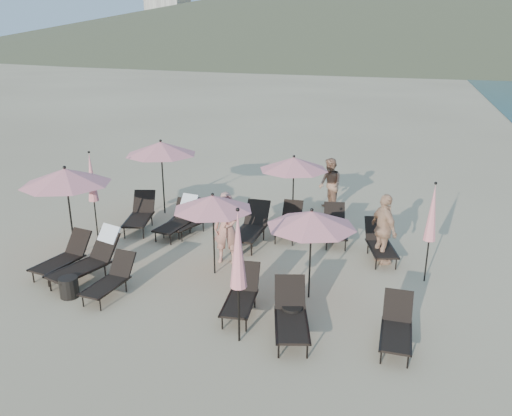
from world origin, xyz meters
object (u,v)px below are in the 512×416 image
(lounger_4, at_px, (291,314))
(umbrella_open_3, at_px, (161,148))
(umbrella_closed_0, at_px, (238,251))
(side_table_0, at_px, (69,287))
(lounger_12, at_px, (179,218))
(beachgoer_a, at_px, (227,228))
(lounger_9, at_px, (251,226))
(lounger_5, at_px, (397,326))
(lounger_11, at_px, (380,242))
(umbrella_open_4, at_px, (294,164))
(umbrella_open_0, at_px, (66,177))
(umbrella_open_1, at_px, (213,203))
(lounger_7, at_px, (192,219))
(lounger_13, at_px, (335,226))
(lounger_0, at_px, (64,256))
(umbrella_closed_1, at_px, (432,213))
(beachgoer_c, at_px, (384,229))
(umbrella_closed_2, at_px, (92,178))
(beachgoer_b, at_px, (330,185))
(side_table_1, at_px, (292,316))
(lounger_6, at_px, (140,214))
(lounger_1, at_px, (90,258))
(lounger_3, at_px, (241,294))
(lounger_2, at_px, (111,279))
(lounger_10, at_px, (289,222))
(lounger_8, at_px, (179,218))
(umbrella_open_2, at_px, (312,219))

(lounger_4, xyz_separation_m, umbrella_open_3, (-5.79, 5.76, 1.75))
(umbrella_closed_0, height_order, side_table_0, umbrella_closed_0)
(lounger_12, bearing_deg, beachgoer_a, -27.15)
(lounger_9, bearing_deg, beachgoer_a, -98.00)
(side_table_0, height_order, beachgoer_a, beachgoer_a)
(lounger_5, xyz_separation_m, lounger_11, (-0.63, 4.01, 0.04))
(lounger_5, bearing_deg, umbrella_open_4, 119.79)
(lounger_9, height_order, umbrella_open_0, umbrella_open_0)
(umbrella_open_1, bearing_deg, lounger_7, 125.88)
(lounger_13, relative_size, umbrella_open_1, 0.83)
(umbrella_open_0, bearing_deg, lounger_0, -65.23)
(umbrella_closed_1, bearing_deg, umbrella_open_0, -171.76)
(lounger_0, bearing_deg, beachgoer_a, 35.65)
(lounger_4, distance_m, lounger_13, 5.12)
(umbrella_closed_1, relative_size, beachgoer_c, 1.33)
(umbrella_open_0, height_order, umbrella_closed_2, umbrella_closed_2)
(lounger_0, distance_m, lounger_7, 3.91)
(lounger_4, bearing_deg, beachgoer_b, 77.57)
(lounger_0, height_order, umbrella_closed_1, umbrella_closed_1)
(lounger_4, relative_size, side_table_1, 4.13)
(side_table_0, bearing_deg, lounger_7, 78.32)
(lounger_5, relative_size, umbrella_open_4, 0.66)
(umbrella_closed_0, bearing_deg, lounger_4, 30.42)
(lounger_4, relative_size, umbrella_closed_1, 0.72)
(lounger_0, height_order, lounger_6, lounger_6)
(lounger_11, xyz_separation_m, umbrella_open_0, (-7.78, -2.37, 1.75))
(umbrella_open_3, bearing_deg, umbrella_open_4, 1.28)
(lounger_11, bearing_deg, umbrella_closed_0, -132.15)
(umbrella_open_3, distance_m, beachgoer_a, 4.66)
(lounger_1, bearing_deg, lounger_3, 9.90)
(lounger_6, bearing_deg, lounger_2, -84.78)
(lounger_1, xyz_separation_m, umbrella_open_3, (-0.63, 4.89, 1.64))
(lounger_12, bearing_deg, side_table_0, -90.85)
(lounger_0, bearing_deg, umbrella_open_3, 95.92)
(umbrella_open_1, height_order, beachgoer_a, umbrella_open_1)
(lounger_10, bearing_deg, umbrella_open_0, -151.44)
(lounger_3, bearing_deg, lounger_1, 167.03)
(umbrella_open_1, height_order, umbrella_open_3, umbrella_open_3)
(lounger_1, bearing_deg, lounger_0, -171.52)
(lounger_8, height_order, umbrella_closed_1, umbrella_closed_1)
(lounger_12, relative_size, umbrella_closed_0, 0.65)
(side_table_1, bearing_deg, beachgoer_b, 94.39)
(lounger_5, xyz_separation_m, umbrella_open_0, (-8.41, 1.65, 1.78))
(lounger_5, height_order, beachgoer_c, beachgoer_c)
(lounger_2, xyz_separation_m, lounger_6, (-1.55, 3.92, 0.08))
(lounger_2, height_order, side_table_1, lounger_2)
(lounger_1, height_order, lounger_12, lounger_1)
(lounger_4, relative_size, umbrella_open_2, 0.84)
(lounger_2, distance_m, umbrella_open_0, 3.25)
(lounger_12, height_order, beachgoer_a, beachgoer_a)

